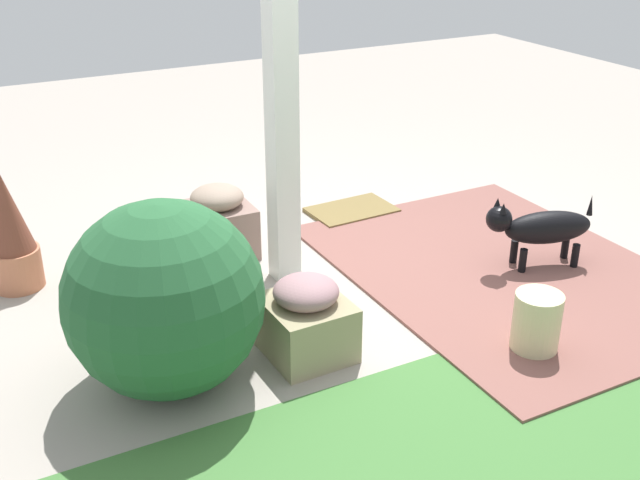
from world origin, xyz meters
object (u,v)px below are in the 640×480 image
object	(u,v)px
terracotta_pot_spiky	(11,235)
doormat	(352,211)
round_shrub	(164,299)
terracotta_pot_broad	(142,250)
stone_planter_mid	(306,319)
ceramic_urn	(536,323)
porch_pillar	(281,98)
stone_planter_nearest	(218,223)
dog	(540,227)

from	to	relation	value
terracotta_pot_spiky	doormat	distance (m)	2.34
round_shrub	terracotta_pot_broad	bearing A→B (deg)	-98.88
stone_planter_mid	round_shrub	distance (m)	0.74
terracotta_pot_spiky	doormat	xyz separation A→B (m)	(-2.32, -0.05, -0.32)
terracotta_pot_broad	ceramic_urn	distance (m)	2.21
stone_planter_mid	doormat	size ratio (longest dim) A/B	0.72
stone_planter_mid	terracotta_pot_broad	size ratio (longest dim) A/B	0.94
ceramic_urn	porch_pillar	bearing A→B (deg)	-59.82
terracotta_pot_broad	terracotta_pot_spiky	size ratio (longest dim) A/B	0.66
stone_planter_nearest	round_shrub	size ratio (longest dim) A/B	0.51
round_shrub	terracotta_pot_broad	world-z (taller)	round_shrub
terracotta_pot_spiky	stone_planter_nearest	bearing A→B (deg)	173.32
doormat	porch_pillar	bearing A→B (deg)	38.14
terracotta_pot_spiky	ceramic_urn	bearing A→B (deg)	138.75
stone_planter_mid	doormat	xyz separation A→B (m)	(-1.13, -1.50, -0.19)
stone_planter_mid	dog	xyz separation A→B (m)	(-1.71, -0.20, 0.07)
stone_planter_nearest	terracotta_pot_spiky	xyz separation A→B (m)	(1.22, -0.14, 0.12)
porch_pillar	dog	bearing A→B (deg)	156.49
terracotta_pot_broad	doormat	distance (m)	1.77
round_shrub	dog	world-z (taller)	round_shrub
round_shrub	doormat	distance (m)	2.36
round_shrub	terracotta_pot_spiky	world-z (taller)	round_shrub
round_shrub	ceramic_urn	bearing A→B (deg)	161.26
porch_pillar	round_shrub	world-z (taller)	porch_pillar
ceramic_urn	doormat	distance (m)	2.03
terracotta_pot_spiky	doormat	size ratio (longest dim) A/B	1.18
porch_pillar	stone_planter_mid	bearing A→B (deg)	71.90
terracotta_pot_broad	doormat	world-z (taller)	terracotta_pot_broad
terracotta_pot_broad	doormat	xyz separation A→B (m)	(-1.67, -0.49, -0.26)
stone_planter_nearest	doormat	distance (m)	1.13
terracotta_pot_spiky	doormat	world-z (taller)	terracotta_pot_spiky
terracotta_pot_spiky	ceramic_urn	xyz separation A→B (m)	(-2.24, 1.96, -0.18)
porch_pillar	round_shrub	bearing A→B (deg)	38.07
porch_pillar	round_shrub	distance (m)	1.38
terracotta_pot_spiky	ceramic_urn	world-z (taller)	terracotta_pot_spiky
terracotta_pot_spiky	dog	bearing A→B (deg)	156.70
dog	doormat	xyz separation A→B (m)	(0.58, -1.30, -0.26)
stone_planter_nearest	ceramic_urn	world-z (taller)	stone_planter_nearest
stone_planter_mid	dog	world-z (taller)	dog
round_shrub	dog	bearing A→B (deg)	-177.01
stone_planter_mid	porch_pillar	bearing A→B (deg)	-108.10
stone_planter_nearest	terracotta_pot_spiky	distance (m)	1.23
porch_pillar	ceramic_urn	size ratio (longest dim) A/B	6.83
porch_pillar	terracotta_pot_spiky	world-z (taller)	porch_pillar
stone_planter_mid	round_shrub	size ratio (longest dim) A/B	0.47
round_shrub	dog	distance (m)	2.41
stone_planter_nearest	ceramic_urn	size ratio (longest dim) A/B	1.45
dog	stone_planter_mid	bearing A→B (deg)	6.52
porch_pillar	doormat	size ratio (longest dim) A/B	3.66
porch_pillar	dog	distance (m)	1.78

